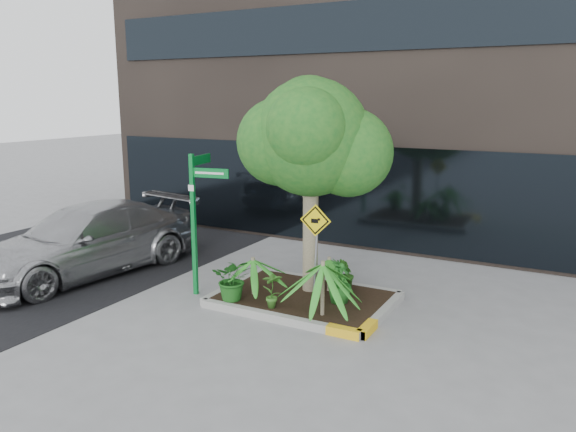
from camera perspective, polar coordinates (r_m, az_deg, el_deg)
The scene contains 14 objects.
ground at distance 10.87m, azimuth -0.05°, elevation -9.09°, with size 80.00×80.00×0.00m, color gray.
asphalt_road at distance 14.94m, azimuth -22.63°, elevation -4.10°, with size 7.00×80.00×0.01m, color black.
planter at distance 10.97m, azimuth 1.71°, elevation -8.34°, with size 3.35×2.36×0.15m.
tree at distance 10.69m, azimuth 2.40°, elevation 7.97°, with size 2.89×2.56×4.33m.
palm_front at distance 9.76m, azimuth 3.57°, elevation -4.94°, with size 1.11×1.11×1.23m.
palm_left at distance 10.85m, azimuth -3.57°, elevation -4.46°, with size 0.83×0.83×0.93m.
palm_back at distance 11.07m, azimuth 4.21°, elevation -4.40°, with size 0.78×0.78×0.86m.
parked_car at distance 13.37m, azimuth -19.80°, elevation -2.32°, with size 2.15×5.30×1.54m, color #9E9EA2.
shrub_a at distance 10.66m, azimuth -5.59°, elevation -6.37°, with size 0.74×0.74×0.83m, color #1A5718.
shrub_b at distance 10.54m, azimuth 5.25°, elevation -6.63°, with size 0.45×0.45×0.81m, color #1F661E.
shrub_c at distance 10.26m, azimuth -1.61°, elevation -7.49°, with size 0.36×0.36×0.68m, color #357123.
shrub_d at distance 11.20m, azimuth 5.97°, elevation -5.90°, with size 0.36×0.36×0.66m, color #255719.
street_sign_post at distance 11.20m, azimuth -9.23°, elevation 0.74°, with size 0.91×0.83×2.84m.
cattle_sign at distance 10.10m, azimuth 2.81°, elevation -2.23°, with size 0.58×0.22×1.89m.
Camera 1 is at (4.82, -8.93, 3.92)m, focal length 35.00 mm.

